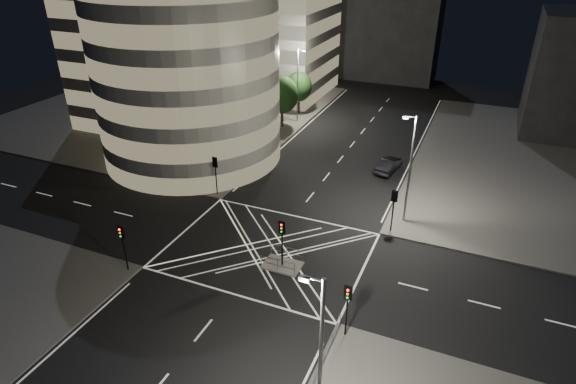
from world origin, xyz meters
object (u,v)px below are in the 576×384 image
at_px(street_lamp_left_far, 298,83).
at_px(street_lamp_right_far, 410,167).
at_px(street_lamp_left_near, 234,125).
at_px(central_island, 282,265).
at_px(traffic_signal_island, 282,235).
at_px(sedan, 389,165).
at_px(traffic_signal_fr, 394,203).
at_px(traffic_signal_nr, 347,301).
at_px(street_lamp_right_near, 319,356).
at_px(traffic_signal_nl, 122,240).
at_px(traffic_signal_fl, 215,169).

relative_size(street_lamp_left_far, street_lamp_right_far, 1.00).
height_order(street_lamp_left_near, street_lamp_right_far, same).
distance_m(central_island, traffic_signal_island, 2.84).
distance_m(central_island, sedan, 20.87).
relative_size(traffic_signal_fr, street_lamp_left_near, 0.40).
bearing_deg(traffic_signal_nr, street_lamp_left_far, 116.36).
distance_m(traffic_signal_fr, street_lamp_right_near, 20.97).
distance_m(traffic_signal_nl, street_lamp_right_near, 19.78).
bearing_deg(street_lamp_right_near, traffic_signal_nr, 95.04).
bearing_deg(central_island, street_lamp_right_near, -59.25).
distance_m(traffic_signal_fr, sedan, 12.72).
bearing_deg(street_lamp_right_far, central_island, -125.30).
height_order(street_lamp_right_far, street_lamp_right_near, same).
distance_m(central_island, street_lamp_left_near, 18.52).
xyz_separation_m(traffic_signal_fl, traffic_signal_nl, (0.00, -13.60, 0.00)).
height_order(traffic_signal_fr, traffic_signal_nr, same).
xyz_separation_m(traffic_signal_nl, street_lamp_right_far, (18.24, 15.80, 2.63)).
relative_size(traffic_signal_island, street_lamp_left_near, 0.40).
xyz_separation_m(traffic_signal_fr, street_lamp_right_near, (0.64, -20.80, 2.63)).
relative_size(traffic_signal_nr, street_lamp_left_far, 0.40).
distance_m(traffic_signal_fl, traffic_signal_island, 13.62).
xyz_separation_m(central_island, street_lamp_right_far, (7.44, 10.50, 5.47)).
height_order(central_island, street_lamp_left_far, street_lamp_left_far).
xyz_separation_m(central_island, traffic_signal_nl, (-10.80, -5.30, 2.84)).
distance_m(central_island, traffic_signal_fr, 11.10).
distance_m(traffic_signal_nr, street_lamp_right_near, 7.69).
distance_m(central_island, traffic_signal_nl, 12.36).
height_order(street_lamp_right_near, sedan, street_lamp_right_near).
relative_size(traffic_signal_island, street_lamp_left_far, 0.40).
bearing_deg(traffic_signal_nl, street_lamp_left_far, 90.99).
height_order(street_lamp_left_far, sedan, street_lamp_left_far).
xyz_separation_m(traffic_signal_nr, street_lamp_left_near, (-18.24, 18.80, 2.63)).
xyz_separation_m(traffic_signal_fr, traffic_signal_island, (-6.80, -8.30, 0.00)).
height_order(traffic_signal_nl, street_lamp_right_near, street_lamp_right_near).
distance_m(street_lamp_left_far, street_lamp_right_near, 47.88).
height_order(traffic_signal_fl, traffic_signal_fr, same).
relative_size(traffic_signal_nl, street_lamp_left_far, 0.40).
height_order(traffic_signal_island, sedan, traffic_signal_island).
bearing_deg(street_lamp_right_far, traffic_signal_fl, -173.12).
xyz_separation_m(central_island, traffic_signal_fr, (6.80, 8.30, 2.84)).
bearing_deg(street_lamp_right_near, traffic_signal_fr, 91.75).
bearing_deg(traffic_signal_fl, traffic_signal_nl, -90.00).
xyz_separation_m(traffic_signal_fl, street_lamp_left_far, (-0.64, 23.20, 2.63)).
bearing_deg(traffic_signal_fr, street_lamp_right_far, 73.89).
xyz_separation_m(traffic_signal_fr, traffic_signal_nr, (0.00, -13.60, 0.00)).
bearing_deg(street_lamp_right_far, traffic_signal_nr, -92.30).
xyz_separation_m(traffic_signal_fl, street_lamp_right_far, (18.24, 2.20, 2.63)).
xyz_separation_m(central_island, sedan, (3.87, 20.50, 0.70)).
bearing_deg(traffic_signal_nr, traffic_signal_nl, 180.00).
xyz_separation_m(central_island, street_lamp_left_far, (-11.44, 31.50, 5.47)).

